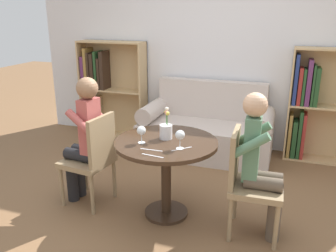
% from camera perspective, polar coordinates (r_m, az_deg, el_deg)
% --- Properties ---
extents(ground_plane, '(16.00, 16.00, 0.00)m').
position_cam_1_polar(ground_plane, '(3.41, -0.29, -13.86)').
color(ground_plane, brown).
extents(back_wall, '(5.20, 0.05, 2.70)m').
position_cam_1_polar(back_wall, '(4.83, 7.79, 12.59)').
color(back_wall, silver).
rests_on(back_wall, ground_plane).
extents(round_table, '(0.91, 0.91, 0.72)m').
position_cam_1_polar(round_table, '(3.14, -0.30, -4.97)').
color(round_table, '#382619').
rests_on(round_table, ground_plane).
extents(couch, '(1.66, 0.80, 0.92)m').
position_cam_1_polar(couch, '(4.64, 6.16, -0.74)').
color(couch, beige).
rests_on(couch, ground_plane).
extents(bookshelf_left, '(0.98, 0.28, 1.39)m').
position_cam_1_polar(bookshelf_left, '(5.34, -10.05, 5.97)').
color(bookshelf_left, tan).
rests_on(bookshelf_left, ground_plane).
extents(bookshelf_right, '(0.98, 0.28, 1.39)m').
position_cam_1_polar(bookshelf_right, '(4.70, 22.94, 2.91)').
color(bookshelf_right, tan).
rests_on(bookshelf_right, ground_plane).
extents(chair_left, '(0.46, 0.46, 0.90)m').
position_cam_1_polar(chair_left, '(3.43, -11.98, -4.75)').
color(chair_left, '#937A56').
rests_on(chair_left, ground_plane).
extents(chair_right, '(0.44, 0.44, 0.90)m').
position_cam_1_polar(chair_right, '(3.00, 12.67, -8.30)').
color(chair_right, '#937A56').
rests_on(chair_right, ground_plane).
extents(person_left, '(0.44, 0.37, 1.24)m').
position_cam_1_polar(person_left, '(3.43, -13.29, -1.95)').
color(person_left, black).
rests_on(person_left, ground_plane).
extents(person_right, '(0.43, 0.35, 1.22)m').
position_cam_1_polar(person_right, '(2.94, 14.66, -5.93)').
color(person_right, brown).
rests_on(person_right, ground_plane).
extents(wine_glass_left, '(0.08, 0.08, 0.15)m').
position_cam_1_polar(wine_glass_left, '(3.01, -4.31, -0.83)').
color(wine_glass_left, white).
rests_on(wine_glass_left, round_table).
extents(wine_glass_right, '(0.08, 0.08, 0.16)m').
position_cam_1_polar(wine_glass_right, '(2.88, 1.95, -1.54)').
color(wine_glass_right, white).
rests_on(wine_glass_right, round_table).
extents(flower_vase, '(0.11, 0.11, 0.28)m').
position_cam_1_polar(flower_vase, '(3.11, -0.33, -0.59)').
color(flower_vase, silver).
rests_on(flower_vase, round_table).
extents(knife_left_setting, '(0.19, 0.02, 0.00)m').
position_cam_1_polar(knife_left_setting, '(2.89, -2.69, -3.84)').
color(knife_left_setting, silver).
rests_on(knife_left_setting, round_table).
extents(fork_left_setting, '(0.19, 0.03, 0.00)m').
position_cam_1_polar(fork_left_setting, '(2.78, -2.49, -4.78)').
color(fork_left_setting, silver).
rests_on(fork_left_setting, round_table).
extents(knife_right_setting, '(0.14, 0.15, 0.00)m').
position_cam_1_polar(knife_right_setting, '(2.91, 2.21, -3.69)').
color(knife_right_setting, silver).
rests_on(knife_right_setting, round_table).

